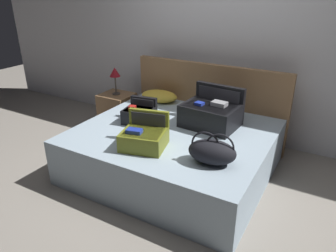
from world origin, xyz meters
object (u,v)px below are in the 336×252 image
at_px(hard_case_large, 211,113).
at_px(pillow_near_headboard, 159,96).
at_px(hard_case_medium, 144,137).
at_px(bed, 174,151).
at_px(nightstand, 117,111).
at_px(hard_case_small, 139,114).
at_px(duffel_bag, 212,152).
at_px(table_lamp, 115,74).

relative_size(hard_case_large, pillow_near_headboard, 1.26).
height_order(hard_case_medium, pillow_near_headboard, hard_case_medium).
distance_m(bed, hard_case_large, 0.58).
xyz_separation_m(pillow_near_headboard, nightstand, (-0.68, -0.06, -0.32)).
height_order(hard_case_medium, hard_case_small, hard_case_medium).
bearing_deg(hard_case_medium, bed, 67.93).
relative_size(duffel_bag, table_lamp, 1.19).
distance_m(hard_case_large, nightstand, 1.66).
relative_size(hard_case_medium, hard_case_small, 1.34).
xyz_separation_m(duffel_bag, pillow_near_headboard, (-1.22, 1.14, -0.03)).
bearing_deg(pillow_near_headboard, bed, -48.95).
bearing_deg(bed, nightstand, 153.57).
relative_size(bed, duffel_bag, 4.38).
bearing_deg(bed, hard_case_medium, -98.04).
bearing_deg(hard_case_medium, duffel_bag, -11.10).
height_order(duffel_bag, pillow_near_headboard, duffel_bag).
height_order(pillow_near_headboard, nightstand, pillow_near_headboard).
height_order(hard_case_medium, table_lamp, table_lamp).
height_order(bed, duffel_bag, duffel_bag).
relative_size(nightstand, table_lamp, 1.35).
relative_size(hard_case_medium, table_lamp, 1.25).
height_order(bed, nightstand, nightstand).
bearing_deg(hard_case_small, hard_case_medium, -60.05).
relative_size(hard_case_small, nightstand, 0.69).
height_order(hard_case_large, hard_case_medium, hard_case_large).
bearing_deg(hard_case_large, duffel_bag, -62.39).
bearing_deg(hard_case_medium, hard_case_small, 114.50).
distance_m(hard_case_small, table_lamp, 1.06).
xyz_separation_m(pillow_near_headboard, table_lamp, (-0.68, -0.06, 0.23)).
relative_size(hard_case_small, pillow_near_headboard, 0.73).
bearing_deg(bed, table_lamp, 153.57).
bearing_deg(table_lamp, hard_case_large, -11.80).
distance_m(bed, nightstand, 1.43).
bearing_deg(duffel_bag, hard_case_medium, -177.07).
xyz_separation_m(hard_case_large, nightstand, (-1.57, 0.33, -0.40)).
height_order(hard_case_medium, nightstand, hard_case_medium).
relative_size(hard_case_small, table_lamp, 0.93).
distance_m(hard_case_large, pillow_near_headboard, 0.98).
bearing_deg(nightstand, hard_case_medium, -42.53).
bearing_deg(nightstand, bed, -26.43).
bearing_deg(nightstand, hard_case_small, -37.23).
bearing_deg(hard_case_medium, table_lamp, 123.45).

